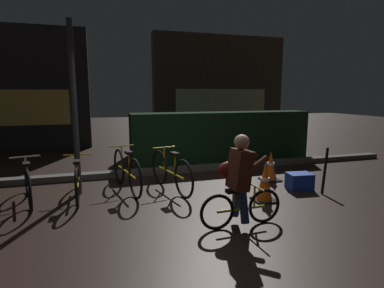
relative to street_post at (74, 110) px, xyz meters
The scene contains 15 objects.
ground_plane 2.58m from the street_post, 34.89° to the right, with size 40.00×40.00×0.00m, color black.
sidewalk_curb 2.45m from the street_post, 30.16° to the left, with size 12.00×0.24×0.12m, color #56544F.
hedge_row 4.09m from the street_post, 28.35° to the left, with size 4.80×0.70×1.29m, color black.
storefront_left 5.63m from the street_post, 109.53° to the left, with size 4.07×0.54×3.84m.
storefront_right 7.87m from the street_post, 49.74° to the left, with size 5.31×0.54×4.01m.
street_post is the anchor object (origin of this frame).
parked_bike_left_mid 1.41m from the street_post, 162.28° to the right, with size 0.49×1.55×0.73m.
parked_bike_center_left 1.19m from the street_post, 87.89° to the right, with size 0.46×1.55×0.71m.
parked_bike_center_right 1.41m from the street_post, ahead, with size 0.47×1.72×0.80m.
parked_bike_right_mid 1.99m from the street_post, 10.14° to the right, with size 0.49×1.65×0.78m.
traffic_cone_near 3.44m from the street_post, 23.70° to the right, with size 0.36×0.36×0.65m.
traffic_cone_far 3.91m from the street_post, ahead, with size 0.36×0.36×0.61m.
blue_crate 4.25m from the street_post, 12.90° to the right, with size 0.44×0.32×0.30m, color #193DB7.
cyclist 3.09m from the street_post, 44.33° to the right, with size 1.19×0.50×1.25m.
closed_umbrella 4.56m from the street_post, 15.07° to the right, with size 0.05×0.05×0.85m, color black.
Camera 1 is at (-1.35, -4.49, 1.75)m, focal length 29.13 mm.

